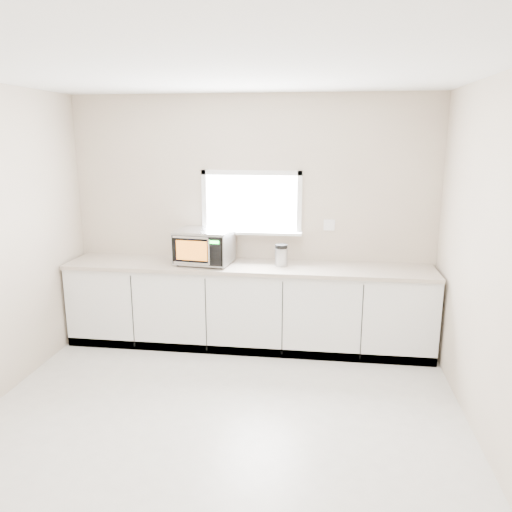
# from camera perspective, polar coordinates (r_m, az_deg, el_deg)

# --- Properties ---
(ground) EXTENTS (4.00, 4.00, 0.00)m
(ground) POSITION_cam_1_polar(r_m,az_deg,el_deg) (4.16, -4.61, -19.43)
(ground) COLOR beige
(ground) RESTS_ON ground
(back_wall) EXTENTS (4.00, 0.17, 2.70)m
(back_wall) POSITION_cam_1_polar(r_m,az_deg,el_deg) (5.52, -0.49, 4.22)
(back_wall) COLOR beige
(back_wall) RESTS_ON ground
(cabinets) EXTENTS (3.92, 0.60, 0.88)m
(cabinets) POSITION_cam_1_polar(r_m,az_deg,el_deg) (5.47, -0.92, -5.87)
(cabinets) COLOR silver
(cabinets) RESTS_ON ground
(countertop) EXTENTS (3.92, 0.64, 0.04)m
(countertop) POSITION_cam_1_polar(r_m,az_deg,el_deg) (5.32, -0.95, -1.23)
(countertop) COLOR #BCB09B
(countertop) RESTS_ON cabinets
(microwave) EXTENTS (0.62, 0.52, 0.37)m
(microwave) POSITION_cam_1_polar(r_m,az_deg,el_deg) (5.36, -5.94, 1.14)
(microwave) COLOR black
(microwave) RESTS_ON countertop
(knife_block) EXTENTS (0.13, 0.25, 0.34)m
(knife_block) POSITION_cam_1_polar(r_m,az_deg,el_deg) (5.45, -5.02, 0.87)
(knife_block) COLOR #452B18
(knife_block) RESTS_ON countertop
(cutting_board) EXTENTS (0.28, 0.07, 0.28)m
(cutting_board) POSITION_cam_1_polar(r_m,az_deg,el_deg) (5.63, -6.22, 1.20)
(cutting_board) COLOR #975F3A
(cutting_board) RESTS_ON countertop
(coffee_grinder) EXTENTS (0.15, 0.15, 0.23)m
(coffee_grinder) POSITION_cam_1_polar(r_m,az_deg,el_deg) (5.28, 2.90, 0.13)
(coffee_grinder) COLOR #B4B7BC
(coffee_grinder) RESTS_ON countertop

